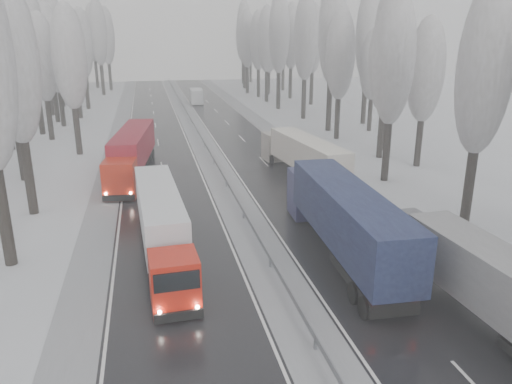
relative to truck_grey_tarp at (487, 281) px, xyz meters
name	(u,v)px	position (x,y,z in m)	size (l,w,h in m)	color
carriageway_right	(278,177)	(-2.95, 25.73, -2.20)	(7.50, 200.00, 0.03)	black
carriageway_left	(164,184)	(-13.45, 25.73, -2.20)	(7.50, 200.00, 0.03)	black
median_slush	(223,180)	(-8.20, 25.73, -2.20)	(3.00, 200.00, 0.04)	#9B9DA3
shoulder_right	(328,174)	(2.00, 25.73, -2.20)	(2.40, 200.00, 0.04)	#9B9DA3
shoulder_left	(107,188)	(-18.40, 25.73, -2.20)	(2.40, 200.00, 0.04)	#9B9DA3
median_guardrail	(223,174)	(-8.20, 25.72, -1.62)	(0.12, 200.00, 0.76)	slate
tree_16	(485,69)	(6.83, 11.40, 8.45)	(3.60, 3.60, 16.53)	black
tree_18	(394,60)	(6.30, 22.77, 8.48)	(3.60, 3.60, 16.58)	black
tree_19	(426,71)	(11.82, 26.77, 7.20)	(3.60, 3.60, 14.57)	black
tree_20	(386,61)	(9.69, 30.90, 7.93)	(3.60, 3.60, 15.71)	black
tree_21	(390,41)	(11.92, 34.90, 9.78)	(3.60, 3.60, 18.62)	black
tree_22	(340,55)	(8.82, 41.33, 8.03)	(3.60, 3.60, 15.86)	black
tree_23	(373,65)	(15.10, 45.33, 6.55)	(3.60, 3.60, 13.55)	black
tree_24	(332,30)	(9.69, 46.75, 10.97)	(3.60, 3.60, 20.49)	black
tree_25	(368,35)	(16.61, 50.75, 10.30)	(3.60, 3.60, 19.44)	black
tree_26	(305,38)	(9.36, 57.00, 9.89)	(3.60, 3.60, 18.78)	black
tree_27	(340,42)	(16.51, 61.00, 9.15)	(3.60, 3.60, 17.62)	black
tree_28	(279,34)	(8.14, 67.69, 10.42)	(3.60, 3.60, 19.62)	black
tree_29	(313,39)	(15.51, 71.69, 9.46)	(3.60, 3.60, 18.11)	black
tree_30	(267,40)	(8.36, 77.43, 9.30)	(3.60, 3.60, 17.86)	black
tree_31	(291,37)	(14.27, 81.43, 9.76)	(3.60, 3.60, 18.58)	black
tree_32	(258,41)	(8.43, 84.94, 8.96)	(3.60, 3.60, 17.33)	black
tree_33	(269,50)	(11.56, 88.94, 7.05)	(3.60, 3.60, 14.33)	black
tree_34	(247,39)	(7.53, 92.05, 9.15)	(3.60, 3.60, 17.63)	black
tree_35	(284,37)	(16.74, 96.05, 9.55)	(3.60, 3.60, 18.25)	black
tree_36	(244,31)	(8.83, 101.89, 10.80)	(3.60, 3.60, 20.23)	black
tree_37	(269,42)	(15.82, 105.89, 8.35)	(3.60, 3.60, 16.37)	black
tree_38	(243,37)	(10.53, 112.46, 9.37)	(3.60, 3.60, 17.97)	black
tree_39	(250,42)	(13.35, 116.46, 8.23)	(3.60, 3.60, 16.19)	black
tree_58	(12,61)	(-23.33, 20.30, 8.89)	(3.60, 3.60, 17.21)	black
tree_60	(9,73)	(-25.95, 29.93, 7.37)	(3.60, 3.60, 14.84)	black
tree_62	(69,58)	(-22.15, 39.46, 8.14)	(3.60, 3.60, 16.04)	black
tree_64	(42,58)	(-26.47, 48.45, 7.74)	(3.60, 3.60, 15.42)	black
tree_65	(30,35)	(-28.26, 52.45, 10.33)	(3.60, 3.60, 19.48)	black
tree_66	(56,55)	(-26.36, 58.08, 7.62)	(3.60, 3.60, 15.23)	black
tree_67	(49,46)	(-27.75, 62.08, 8.81)	(3.60, 3.60, 17.09)	black
tree_68	(73,47)	(-24.78, 64.84, 8.53)	(3.60, 3.60, 16.65)	black
tree_69	(42,35)	(-29.62, 68.84, 10.24)	(3.60, 3.60, 19.35)	black
tree_70	(82,44)	(-24.53, 74.92, 8.81)	(3.60, 3.60, 17.09)	black
tree_71	(55,34)	(-29.29, 78.92, 10.41)	(3.60, 3.60, 19.61)	black
tree_72	(74,50)	(-27.13, 84.27, 7.54)	(3.60, 3.60, 15.11)	black
tree_73	(60,42)	(-30.02, 88.27, 8.89)	(3.60, 3.60, 17.22)	black
tree_74	(98,33)	(-23.28, 95.06, 10.46)	(3.60, 3.60, 19.68)	black
tree_75	(55,36)	(-32.40, 99.06, 9.77)	(3.60, 3.60, 18.60)	black
tree_76	(107,36)	(-22.25, 104.45, 9.74)	(3.60, 3.60, 18.55)	black
tree_77	(84,48)	(-27.87, 108.45, 7.04)	(3.60, 3.60, 14.32)	black
tree_78	(93,33)	(-25.76, 111.04, 10.38)	(3.60, 3.60, 19.55)	black
tree_79	(83,40)	(-28.54, 115.04, 8.80)	(3.60, 3.60, 17.07)	black
truck_grey_tarp	(487,281)	(0.00, 0.00, 0.00)	(3.01, 14.89, 3.80)	#4F5054
truck_blue_box	(342,214)	(-3.66, 8.50, 0.41)	(3.46, 17.62, 4.50)	#1E204C
truck_cream_box	(303,154)	(-0.83, 25.16, 0.04)	(4.18, 15.18, 3.86)	gray
box_truck_distant	(196,96)	(-5.19, 77.97, -0.84)	(2.55, 7.35, 2.71)	#BBBEC2
truck_red_white	(161,220)	(-14.16, 10.98, -0.02)	(3.05, 14.76, 3.76)	red
truck_red_red	(132,151)	(-16.17, 29.18, 0.19)	(4.54, 16.22, 4.12)	#BA1D0A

